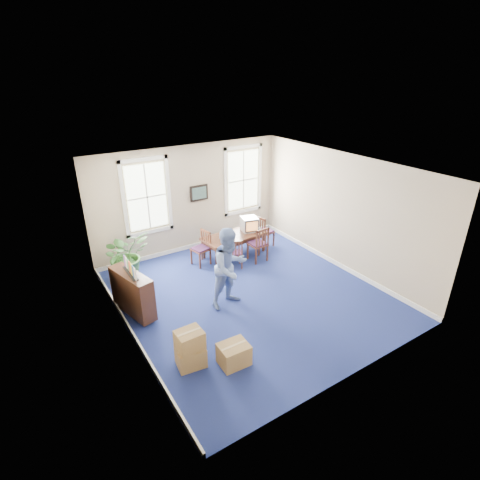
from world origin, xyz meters
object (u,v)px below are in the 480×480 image
chair_near_left (235,253)px  credenza (133,295)px  potted_plant (126,255)px  conference_table (234,245)px  crt_tv (249,224)px  cardboard_boxes (197,341)px  man (230,268)px

chair_near_left → credenza: size_ratio=0.69×
potted_plant → chair_near_left: bearing=-21.8°
conference_table → potted_plant: bearing=168.1°
credenza → potted_plant: size_ratio=0.96×
chair_near_left → potted_plant: (-2.72, 1.08, 0.22)m
credenza → potted_plant: potted_plant is taller
crt_tv → chair_near_left: 1.26m
credenza → crt_tv: bearing=4.2°
conference_table → crt_tv: crt_tv is taller
cardboard_boxes → credenza: bearing=105.3°
crt_tv → chair_near_left: (-0.96, -0.70, -0.42)m
crt_tv → cardboard_boxes: 4.94m
crt_tv → chair_near_left: bearing=-130.5°
credenza → man: bearing=-36.0°
man → credenza: (-2.07, 0.83, -0.47)m
conference_table → crt_tv: 0.78m
conference_table → man: size_ratio=0.98×
crt_tv → man: size_ratio=0.26×
conference_table → chair_near_left: (-0.39, -0.65, 0.12)m
credenza → potted_plant: (0.40, 1.74, 0.16)m
conference_table → crt_tv: size_ratio=3.78×
man → chair_near_left: bearing=45.3°
credenza → cardboard_boxes: bearing=-88.8°
potted_plant → cardboard_boxes: potted_plant is taller
man → potted_plant: man is taller
cardboard_boxes → crt_tv: bearing=44.5°
crt_tv → man: man is taller
conference_table → potted_plant: size_ratio=1.45×
chair_near_left → man: bearing=77.2°
conference_table → crt_tv: (0.57, 0.04, 0.54)m
chair_near_left → credenza: bearing=34.4°
chair_near_left → potted_plant: bearing=0.7°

